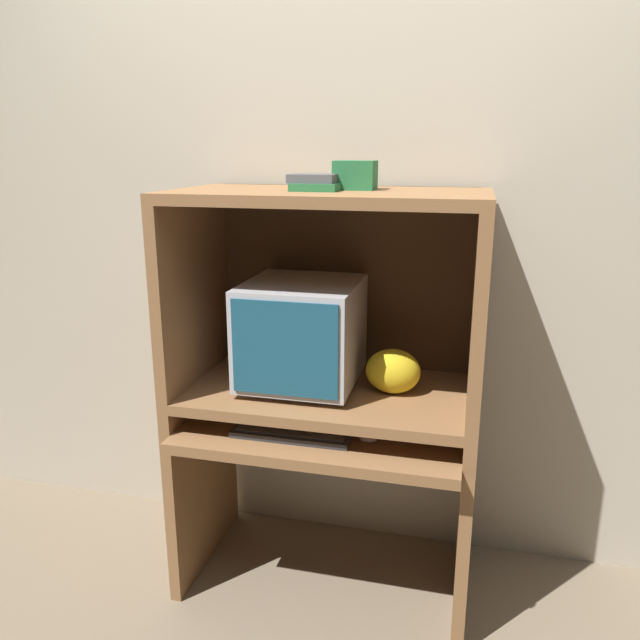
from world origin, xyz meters
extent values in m
plane|color=#756651|center=(0.00, 0.00, 0.00)|extent=(12.00, 12.00, 0.00)
cube|color=#B2A893|center=(0.00, 0.62, 1.30)|extent=(6.00, 0.06, 2.60)
cube|color=brown|center=(-0.49, 0.28, 0.32)|extent=(0.04, 0.56, 0.64)
cube|color=brown|center=(0.49, 0.28, 0.32)|extent=(0.04, 0.56, 0.64)
cube|color=brown|center=(0.00, 0.12, 0.63)|extent=(0.94, 0.36, 0.04)
cube|color=brown|center=(-0.49, 0.28, 0.70)|extent=(0.04, 0.56, 0.11)
cube|color=brown|center=(0.49, 0.28, 0.70)|extent=(0.04, 0.56, 0.11)
cube|color=brown|center=(0.00, 0.28, 0.73)|extent=(0.94, 0.56, 0.04)
cube|color=brown|center=(-0.49, 0.28, 1.09)|extent=(0.04, 0.56, 0.67)
cube|color=brown|center=(0.49, 0.28, 1.09)|extent=(0.04, 0.56, 0.67)
cube|color=brown|center=(0.00, 0.28, 1.41)|extent=(0.94, 0.56, 0.04)
cube|color=#48321E|center=(0.00, 0.55, 1.09)|extent=(0.94, 0.01, 0.67)
cylinder|color=#B2B2B7|center=(-0.10, 0.30, 0.76)|extent=(0.21, 0.21, 0.02)
cube|color=#B2B2B7|center=(-0.10, 0.30, 0.94)|extent=(0.38, 0.41, 0.34)
cube|color=navy|center=(-0.10, 0.09, 0.94)|extent=(0.35, 0.01, 0.31)
cube|color=#2D2D30|center=(-0.08, 0.11, 0.65)|extent=(0.39, 0.15, 0.02)
cube|color=#474749|center=(-0.08, 0.11, 0.67)|extent=(0.36, 0.12, 0.01)
ellipsoid|color=#B7B7B7|center=(0.17, 0.11, 0.66)|extent=(0.06, 0.04, 0.03)
ellipsoid|color=gold|center=(0.22, 0.29, 0.83)|extent=(0.18, 0.14, 0.15)
cube|color=#236638|center=(-0.03, 0.24, 1.43)|extent=(0.15, 0.12, 0.02)
cube|color=#4C4C51|center=(-0.04, 0.25, 1.46)|extent=(0.15, 0.11, 0.03)
cube|color=#236638|center=(0.07, 0.33, 1.47)|extent=(0.13, 0.11, 0.09)
camera|label=1|loc=(0.46, -1.69, 1.55)|focal=35.00mm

